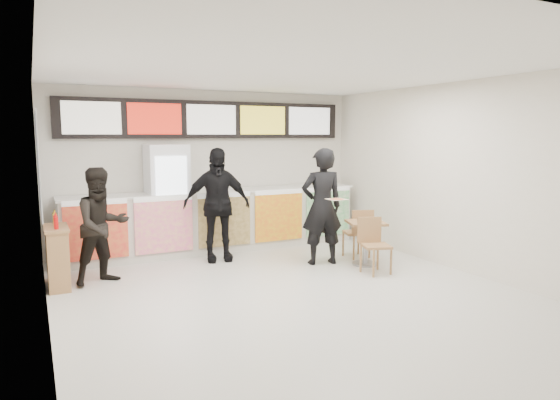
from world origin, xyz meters
TOP-DOWN VIEW (x-y plane):
  - floor at (0.00, 0.00)m, footprint 7.00×7.00m
  - ceiling at (0.00, 0.00)m, footprint 7.00×7.00m
  - wall_back at (0.00, 3.50)m, footprint 6.00×0.00m
  - wall_left at (-3.00, 0.00)m, footprint 0.00×7.00m
  - wall_right at (3.00, 0.00)m, footprint 0.00×7.00m
  - service_counter at (0.00, 3.09)m, footprint 5.56×0.77m
  - menu_board at (0.00, 3.41)m, footprint 5.50×0.14m
  - drinks_fridge at (-0.93, 3.11)m, footprint 0.70×0.67m
  - mirror_panel at (-2.99, 2.45)m, footprint 0.01×2.00m
  - customer_main at (1.23, 1.37)m, footprint 0.79×0.59m
  - customer_left at (-2.21, 1.85)m, footprint 1.00×0.89m
  - customer_mid at (-0.27, 2.37)m, footprint 1.20×0.65m
  - pizza_slice at (1.23, 0.92)m, footprint 0.36×0.36m
  - cafe_table at (1.85, 0.98)m, footprint 0.87×1.54m
  - condiment_ledge at (-2.82, 1.92)m, footprint 0.32×0.78m

SIDE VIEW (x-z plane):
  - floor at x=0.00m, z-range 0.00..0.00m
  - condiment_ledge at x=-2.82m, z-range -0.07..0.97m
  - cafe_table at x=1.85m, z-range 0.07..0.95m
  - service_counter at x=0.00m, z-range 0.00..1.14m
  - customer_left at x=-2.21m, z-range 0.00..1.70m
  - customer_main at x=1.23m, z-range 0.00..1.95m
  - customer_mid at x=-0.27m, z-range 0.00..1.95m
  - drinks_fridge at x=-0.93m, z-range 0.00..2.00m
  - pizza_slice at x=1.23m, z-range 1.15..1.17m
  - wall_back at x=0.00m, z-range -1.50..4.50m
  - wall_left at x=-3.00m, z-range -2.00..5.00m
  - wall_right at x=3.00m, z-range -2.00..5.00m
  - mirror_panel at x=-2.99m, z-range 1.00..2.50m
  - menu_board at x=0.00m, z-range 2.10..2.80m
  - ceiling at x=0.00m, z-range 3.00..3.00m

